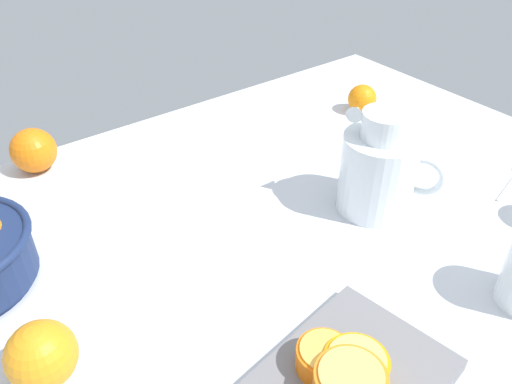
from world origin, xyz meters
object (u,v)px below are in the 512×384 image
Objects in this scene: orange_half_2 at (355,369)px; loose_orange_2 at (362,99)px; loose_orange_1 at (42,355)px; orange_half_1 at (324,358)px; juice_pitcher at (378,174)px; loose_orange_0 at (34,150)px.

loose_orange_2 is at bearing 42.83° from orange_half_2.
loose_orange_1 is at bearing -161.92° from loose_orange_2.
loose_orange_2 reaches higher than orange_half_1.
juice_pitcher reaches higher than loose_orange_2.
loose_orange_2 is (25.74, 27.51, -3.57)cm from juice_pitcher.
loose_orange_0 reaches higher than orange_half_1.
juice_pitcher is 37.26cm from orange_half_1.
loose_orange_1 is 1.28× the size of loose_orange_2.
orange_half_1 is at bearing -36.73° from loose_orange_1.
loose_orange_0 is at bearing 101.54° from orange_half_2.
juice_pitcher is 2.89× the size of loose_orange_2.
orange_half_1 is (-31.16, -20.16, -3.27)cm from juice_pitcher.
juice_pitcher reaches higher than loose_orange_1.
juice_pitcher is 58.35cm from loose_orange_1.
loose_orange_0 reaches higher than loose_orange_2.
loose_orange_0 reaches higher than loose_orange_1.
orange_half_2 is at bearing -78.46° from loose_orange_0.
loose_orange_2 is at bearing 18.08° from loose_orange_1.
juice_pitcher is 2.22× the size of loose_orange_0.
juice_pitcher is at bearing 32.90° from orange_half_1.
orange_half_2 is at bearing -39.40° from loose_orange_1.
orange_half_1 is 33.85cm from loose_orange_1.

